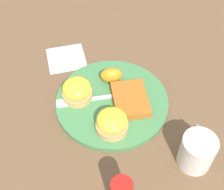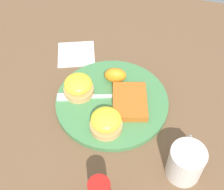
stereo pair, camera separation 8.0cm
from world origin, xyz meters
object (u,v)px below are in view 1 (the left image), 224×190
(sandwich_benedict_left, at_px, (77,90))
(orange_wedge, at_px, (111,75))
(sandwich_benedict_right, at_px, (112,122))
(hashbrown_patty, at_px, (130,100))
(cup, at_px, (197,151))
(fork, at_px, (88,99))

(sandwich_benedict_left, distance_m, orange_wedge, 0.11)
(sandwich_benedict_left, height_order, sandwich_benedict_right, same)
(hashbrown_patty, xyz_separation_m, cup, (-0.14, -0.16, 0.02))
(sandwich_benedict_left, xyz_separation_m, fork, (-0.01, -0.03, -0.02))
(sandwich_benedict_right, xyz_separation_m, fork, (0.08, 0.07, -0.02))
(hashbrown_patty, distance_m, fork, 0.11)
(hashbrown_patty, bearing_deg, sandwich_benedict_right, 156.74)
(hashbrown_patty, height_order, fork, hashbrown_patty)
(cup, bearing_deg, orange_wedge, 45.45)
(orange_wedge, relative_size, fork, 0.32)
(hashbrown_patty, distance_m, orange_wedge, 0.09)
(sandwich_benedict_right, relative_size, fork, 0.42)
(sandwich_benedict_left, xyz_separation_m, cup, (-0.14, -0.30, 0.00))
(sandwich_benedict_left, height_order, cup, cup)
(sandwich_benedict_right, xyz_separation_m, hashbrown_patty, (0.09, -0.04, -0.02))
(fork, bearing_deg, sandwich_benedict_left, 75.58)
(orange_wedge, bearing_deg, fork, 145.91)
(fork, bearing_deg, orange_wedge, -34.09)
(fork, bearing_deg, cup, -117.04)
(hashbrown_patty, relative_size, fork, 0.62)
(sandwich_benedict_left, xyz_separation_m, orange_wedge, (0.07, -0.08, -0.00))
(sandwich_benedict_left, bearing_deg, hashbrown_patty, -90.84)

